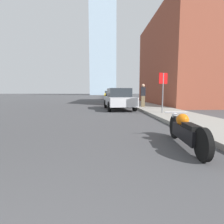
{
  "coord_description": "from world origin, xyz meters",
  "views": [
    {
      "loc": [
        0.93,
        0.0,
        1.29
      ],
      "look_at": [
        1.28,
        6.38,
        0.58
      ],
      "focal_mm": 28.0,
      "sensor_mm": 36.0,
      "label": 1
    }
  ],
  "objects_px": {
    "motorcycle": "(185,131)",
    "parked_car_black": "(110,95)",
    "stop_sign": "(163,86)",
    "pedestrian": "(143,95)",
    "parked_car_silver": "(119,99)",
    "parked_car_yellow": "(107,94)",
    "parked_car_red": "(109,94)",
    "parked_car_white": "(113,96)"
  },
  "relations": [
    {
      "from": "motorcycle",
      "to": "parked_car_black",
      "type": "xyz_separation_m",
      "value": [
        -0.39,
        30.6,
        0.43
      ]
    },
    {
      "from": "motorcycle",
      "to": "parked_car_yellow",
      "type": "xyz_separation_m",
      "value": [
        -0.34,
        53.37,
        0.52
      ]
    },
    {
      "from": "parked_car_black",
      "to": "pedestrian",
      "type": "bearing_deg",
      "value": -82.33
    },
    {
      "from": "parked_car_yellow",
      "to": "pedestrian",
      "type": "bearing_deg",
      "value": -84.2
    },
    {
      "from": "parked_car_yellow",
      "to": "pedestrian",
      "type": "height_order",
      "value": "pedestrian"
    },
    {
      "from": "motorcycle",
      "to": "parked_car_yellow",
      "type": "relative_size",
      "value": 0.54
    },
    {
      "from": "parked_car_white",
      "to": "parked_car_black",
      "type": "xyz_separation_m",
      "value": [
        0.07,
        10.42,
        -0.04
      ]
    },
    {
      "from": "motorcycle",
      "to": "parked_car_silver",
      "type": "bearing_deg",
      "value": 100.07
    },
    {
      "from": "parked_car_silver",
      "to": "stop_sign",
      "type": "height_order",
      "value": "stop_sign"
    },
    {
      "from": "motorcycle",
      "to": "parked_car_red",
      "type": "relative_size",
      "value": 0.57
    },
    {
      "from": "parked_car_white",
      "to": "stop_sign",
      "type": "distance_m",
      "value": 14.57
    },
    {
      "from": "parked_car_black",
      "to": "stop_sign",
      "type": "distance_m",
      "value": 24.92
    },
    {
      "from": "stop_sign",
      "to": "pedestrian",
      "type": "relative_size",
      "value": 1.22
    },
    {
      "from": "parked_car_white",
      "to": "parked_car_black",
      "type": "height_order",
      "value": "parked_car_white"
    },
    {
      "from": "parked_car_black",
      "to": "parked_car_white",
      "type": "bearing_deg",
      "value": -87.29
    },
    {
      "from": "stop_sign",
      "to": "parked_car_white",
      "type": "bearing_deg",
      "value": 97.47
    },
    {
      "from": "parked_car_white",
      "to": "parked_car_black",
      "type": "distance_m",
      "value": 10.42
    },
    {
      "from": "parked_car_black",
      "to": "stop_sign",
      "type": "xyz_separation_m",
      "value": [
        1.82,
        -24.84,
        0.86
      ]
    },
    {
      "from": "pedestrian",
      "to": "motorcycle",
      "type": "bearing_deg",
      "value": -97.33
    },
    {
      "from": "parked_car_black",
      "to": "stop_sign",
      "type": "relative_size",
      "value": 1.91
    },
    {
      "from": "parked_car_yellow",
      "to": "stop_sign",
      "type": "relative_size",
      "value": 1.95
    },
    {
      "from": "motorcycle",
      "to": "pedestrian",
      "type": "distance_m",
      "value": 9.98
    },
    {
      "from": "parked_car_red",
      "to": "parked_car_white",
      "type": "bearing_deg",
      "value": -90.99
    },
    {
      "from": "motorcycle",
      "to": "stop_sign",
      "type": "distance_m",
      "value": 6.07
    },
    {
      "from": "motorcycle",
      "to": "stop_sign",
      "type": "height_order",
      "value": "stop_sign"
    },
    {
      "from": "parked_car_silver",
      "to": "pedestrian",
      "type": "bearing_deg",
      "value": 10.84
    },
    {
      "from": "parked_car_yellow",
      "to": "parked_car_white",
      "type": "bearing_deg",
      "value": -86.53
    },
    {
      "from": "parked_car_yellow",
      "to": "pedestrian",
      "type": "xyz_separation_m",
      "value": [
        1.61,
        -43.5,
        0.19
      ]
    },
    {
      "from": "motorcycle",
      "to": "parked_car_silver",
      "type": "xyz_separation_m",
      "value": [
        -0.73,
        9.33,
        0.43
      ]
    },
    {
      "from": "pedestrian",
      "to": "parked_car_silver",
      "type": "bearing_deg",
      "value": -164.77
    },
    {
      "from": "parked_car_black",
      "to": "pedestrian",
      "type": "distance_m",
      "value": 20.8
    },
    {
      "from": "parked_car_white",
      "to": "pedestrian",
      "type": "distance_m",
      "value": 10.45
    },
    {
      "from": "parked_car_red",
      "to": "stop_sign",
      "type": "relative_size",
      "value": 1.84
    },
    {
      "from": "parked_car_white",
      "to": "parked_car_yellow",
      "type": "xyz_separation_m",
      "value": [
        0.12,
        33.2,
        0.05
      ]
    },
    {
      "from": "parked_car_red",
      "to": "parked_car_yellow",
      "type": "height_order",
      "value": "parked_car_yellow"
    },
    {
      "from": "parked_car_yellow",
      "to": "parked_car_red",
      "type": "bearing_deg",
      "value": -86.1
    },
    {
      "from": "parked_car_red",
      "to": "stop_sign",
      "type": "bearing_deg",
      "value": -87.78
    },
    {
      "from": "parked_car_silver",
      "to": "parked_car_black",
      "type": "height_order",
      "value": "parked_car_silver"
    },
    {
      "from": "parked_car_red",
      "to": "stop_sign",
      "type": "distance_m",
      "value": 35.78
    },
    {
      "from": "motorcycle",
      "to": "parked_car_silver",
      "type": "distance_m",
      "value": 9.37
    },
    {
      "from": "parked_car_white",
      "to": "motorcycle",
      "type": "bearing_deg",
      "value": -89.26
    },
    {
      "from": "motorcycle",
      "to": "parked_car_silver",
      "type": "height_order",
      "value": "parked_car_silver"
    }
  ]
}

